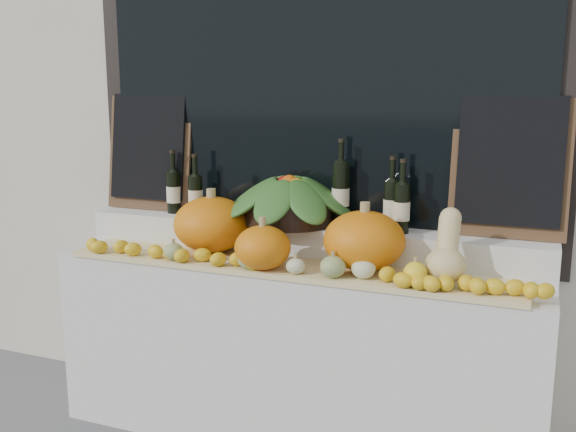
{
  "coord_description": "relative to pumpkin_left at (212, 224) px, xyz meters",
  "views": [
    {
      "loc": [
        1.05,
        -1.19,
        1.69
      ],
      "look_at": [
        0.0,
        1.45,
        1.12
      ],
      "focal_mm": 40.0,
      "sensor_mm": 36.0,
      "label": 1
    }
  ],
  "objects": [
    {
      "name": "display_sill",
      "position": [
        0.42,
        0.03,
        -0.6
      ],
      "size": [
        2.3,
        0.55,
        0.88
      ],
      "primitive_type": "cube",
      "color": "silver",
      "rests_on": "ground"
    },
    {
      "name": "rear_tier",
      "position": [
        0.42,
        0.18,
        -0.08
      ],
      "size": [
        2.3,
        0.25,
        0.16
      ],
      "primitive_type": "cube",
      "color": "silver",
      "rests_on": "display_sill"
    },
    {
      "name": "straw_bedding",
      "position": [
        0.42,
        -0.1,
        -0.15
      ],
      "size": [
        2.1,
        0.32,
        0.02
      ],
      "primitive_type": "cube",
      "color": "tan",
      "rests_on": "display_sill"
    },
    {
      "name": "pumpkin_left",
      "position": [
        0.0,
        0.0,
        0.0
      ],
      "size": [
        0.43,
        0.43,
        0.27
      ],
      "primitive_type": "ellipsoid",
      "rotation": [
        0.0,
        0.0,
        0.16
      ],
      "color": "orange",
      "rests_on": "straw_bedding"
    },
    {
      "name": "pumpkin_right",
      "position": [
        0.77,
        -0.04,
        -0.0
      ],
      "size": [
        0.4,
        0.4,
        0.26
      ],
      "primitive_type": "ellipsoid",
      "rotation": [
        0.0,
        0.0,
        -0.11
      ],
      "color": "orange",
      "rests_on": "straw_bedding"
    },
    {
      "name": "pumpkin_center",
      "position": [
        0.36,
        -0.19,
        -0.04
      ],
      "size": [
        0.27,
        0.27,
        0.19
      ],
      "primitive_type": "ellipsoid",
      "rotation": [
        0.0,
        0.0,
        -0.1
      ],
      "color": "orange",
      "rests_on": "straw_bedding"
    },
    {
      "name": "butternut_squash",
      "position": [
        1.13,
        -0.09,
        -0.01
      ],
      "size": [
        0.17,
        0.22,
        0.3
      ],
      "color": "#D1B87B",
      "rests_on": "straw_bedding"
    },
    {
      "name": "decorative_gourds",
      "position": [
        0.5,
        -0.21,
        -0.08
      ],
      "size": [
        1.21,
        0.16,
        0.16
      ],
      "color": "#37621D",
      "rests_on": "straw_bedding"
    },
    {
      "name": "lemon_heap",
      "position": [
        0.42,
        -0.21,
        -0.1
      ],
      "size": [
        2.2,
        0.16,
        0.06
      ],
      "primitive_type": null,
      "color": "gold",
      "rests_on": "straw_bedding"
    },
    {
      "name": "produce_bowl",
      "position": [
        0.34,
        0.16,
        0.12
      ],
      "size": [
        0.68,
        0.68,
        0.25
      ],
      "color": "black",
      "rests_on": "rear_tier"
    },
    {
      "name": "wine_bottle_far_left",
      "position": [
        -0.32,
        0.18,
        0.11
      ],
      "size": [
        0.08,
        0.08,
        0.33
      ],
      "color": "black",
      "rests_on": "rear_tier"
    },
    {
      "name": "wine_bottle_near_left",
      "position": [
        -0.18,
        0.16,
        0.11
      ],
      "size": [
        0.08,
        0.08,
        0.32
      ],
      "color": "black",
      "rests_on": "rear_tier"
    },
    {
      "name": "wine_bottle_tall",
      "position": [
        0.59,
        0.19,
        0.16
      ],
      "size": [
        0.08,
        0.08,
        0.42
      ],
      "color": "black",
      "rests_on": "rear_tier"
    },
    {
      "name": "wine_bottle_near_right",
      "position": [
        0.84,
        0.17,
        0.12
      ],
      "size": [
        0.08,
        0.08,
        0.34
      ],
      "color": "black",
      "rests_on": "rear_tier"
    },
    {
      "name": "wine_bottle_far_right",
      "position": [
        0.89,
        0.15,
        0.12
      ],
      "size": [
        0.08,
        0.08,
        0.34
      ],
      "color": "black",
      "rests_on": "rear_tier"
    },
    {
      "name": "chalkboard_left",
      "position": [
        -0.5,
        0.24,
        0.32
      ],
      "size": [
        0.5,
        0.12,
        0.62
      ],
      "rotation": [
        -0.14,
        0.0,
        0.0
      ],
      "color": "#4C331E",
      "rests_on": "rear_tier"
    },
    {
      "name": "chalkboard_right",
      "position": [
        1.34,
        0.24,
        0.32
      ],
      "size": [
        0.5,
        0.12,
        0.62
      ],
      "rotation": [
        -0.14,
        0.0,
        0.0
      ],
      "color": "#4C331E",
      "rests_on": "rear_tier"
    }
  ]
}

